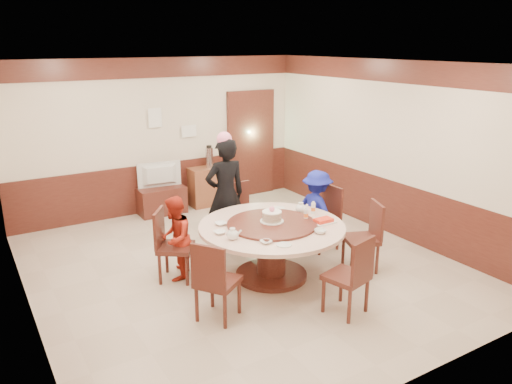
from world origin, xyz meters
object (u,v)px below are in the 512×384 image
birthday_cake (272,216)px  television (160,175)px  side_cabinet (210,186)px  shrimp_platter (323,221)px  tv_stand (162,200)px  banquet_table (272,240)px  person_red (175,238)px  thermos (209,157)px  person_blue (317,210)px  person_standing (225,195)px

birthday_cake → television: (-0.34, 3.20, -0.12)m
side_cabinet → birthday_cake: bearing=-101.7°
shrimp_platter → side_cabinet: (0.07, 3.57, -0.40)m
tv_stand → television: (-0.00, 0.00, 0.48)m
banquet_table → birthday_cake: 0.32m
person_red → tv_stand: size_ratio=1.34×
thermos → person_blue: bearing=-81.3°
person_red → thermos: bearing=179.3°
person_standing → tv_stand: (-0.24, 2.08, -0.62)m
tv_stand → side_cabinet: bearing=1.7°
shrimp_platter → tv_stand: shrimp_platter is taller
side_cabinet → shrimp_platter: bearing=-91.1°
person_blue → tv_stand: (-1.44, 2.77, -0.37)m
side_cabinet → person_blue: bearing=-81.2°
birthday_cake → thermos: thermos is taller
side_cabinet → thermos: size_ratio=2.11×
person_blue → person_standing: bearing=52.6°
side_cabinet → person_red: bearing=-124.5°
birthday_cake → thermos: 3.30m
person_red → side_cabinet: person_red is taller
person_standing → side_cabinet: bearing=-106.9°
person_standing → person_blue: bearing=153.2°
banquet_table → person_standing: (-0.07, 1.17, 0.33)m
banquet_table → tv_stand: bearing=95.5°
person_red → thermos: (1.80, 2.62, 0.37)m
person_red → thermos: 3.20m
person_blue → tv_stand: 3.14m
person_red → side_cabinet: bearing=179.4°
banquet_table → birthday_cake: (0.03, 0.04, 0.32)m
person_standing → birthday_cake: bearing=98.1°
banquet_table → person_blue: size_ratio=1.57×
person_blue → birthday_cake: (-1.10, -0.44, 0.24)m
shrimp_platter → thermos: bearing=88.9°
person_red → tv_stand: 2.73m
tv_stand → birthday_cake: bearing=-84.0°
television → person_red: bearing=79.8°
banquet_table → tv_stand: banquet_table is taller
tv_stand → person_standing: bearing=-83.4°
person_standing → shrimp_platter: person_standing is taller
thermos → tv_stand: bearing=-178.3°
tv_stand → thermos: size_ratio=2.24×
side_cabinet → thermos: bearing=0.0°
tv_stand → thermos: thermos is taller
person_red → shrimp_platter: 1.99m
thermos → birthday_cake: bearing=-101.7°
television → side_cabinet: (1.01, 0.03, -0.36)m
person_red → thermos: person_red is taller
person_standing → thermos: bearing=-107.0°
person_standing → tv_stand: bearing=-80.4°
person_standing → side_cabinet: (0.77, 2.11, -0.49)m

